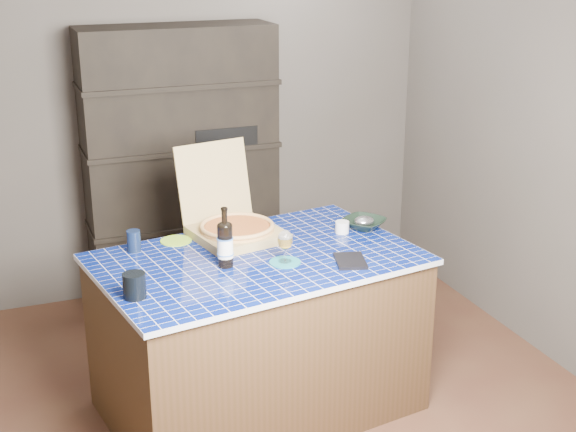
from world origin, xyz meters
name	(u,v)px	position (x,y,z in m)	size (l,w,h in m)	color
room	(259,180)	(0.00, 0.00, 1.25)	(3.50, 3.50, 3.50)	#503422
shelving_unit	(182,168)	(0.00, 1.53, 0.90)	(1.20, 0.41, 1.80)	black
kitchen_island	(258,334)	(0.01, 0.08, 0.42)	(1.66, 1.20, 0.84)	#412A19
pizza_box	(234,225)	(-0.01, 0.38, 0.90)	(0.50, 0.57, 0.45)	#9B8350
mead_bottle	(225,243)	(-0.16, 0.02, 0.95)	(0.08, 0.08, 0.29)	black
teal_trivet	(285,262)	(0.11, -0.04, 0.84)	(0.15, 0.15, 0.01)	#17717C
wine_glass	(285,240)	(0.11, -0.04, 0.95)	(0.07, 0.07, 0.16)	white
tumbler	(134,286)	(-0.63, -0.17, 0.89)	(0.10, 0.10, 0.11)	black
dvd_case	(350,261)	(0.41, -0.15, 0.84)	(0.14, 0.19, 0.02)	black
bowl	(364,223)	(0.68, 0.25, 0.86)	(0.22, 0.22, 0.05)	black
foil_contents	(364,221)	(0.68, 0.25, 0.88)	(0.11, 0.09, 0.05)	#A8AAB3
white_jar	(342,227)	(0.54, 0.23, 0.87)	(0.07, 0.07, 0.06)	silver
navy_cup	(134,241)	(-0.53, 0.37, 0.89)	(0.07, 0.07, 0.11)	black
green_trivet	(176,241)	(-0.30, 0.43, 0.84)	(0.16, 0.16, 0.01)	#93CD2B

